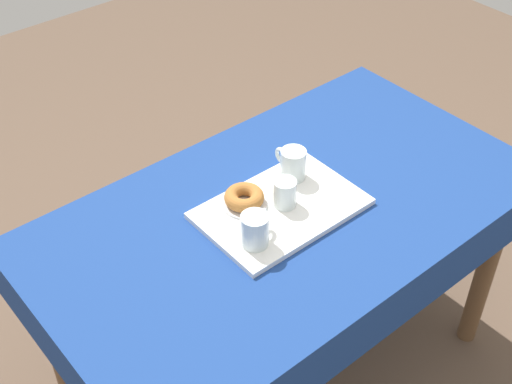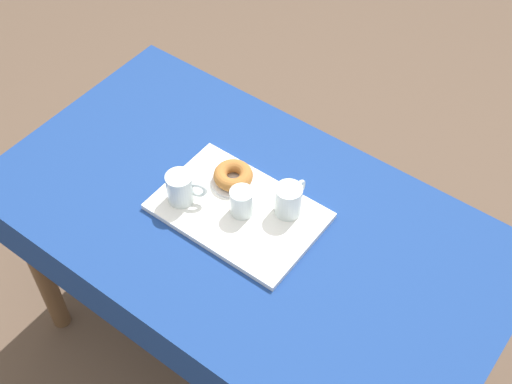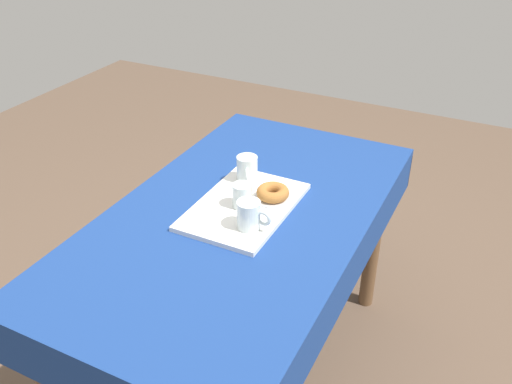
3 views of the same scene
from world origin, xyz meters
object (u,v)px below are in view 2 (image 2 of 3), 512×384
Objects in this scene: dining_table at (247,243)px; tea_mug_right at (289,200)px; serving_tray at (239,211)px; sugar_donut_left at (233,175)px; water_glass_near at (242,203)px; donut_plate_left at (233,181)px; tea_mug_left at (181,189)px.

dining_table is 12.78× the size of tea_mug_right.
serving_tray is 4.02× the size of sugar_donut_left.
water_glass_near is (-0.02, 0.00, 0.17)m from dining_table.
serving_tray is 3.49× the size of donut_plate_left.
sugar_donut_left reaches higher than dining_table.
dining_table is at bearing -35.10° from donut_plate_left.
tea_mug_left is 0.15m from sugar_donut_left.
water_glass_near is 0.74× the size of sugar_donut_left.
dining_table is 0.12m from serving_tray.
tea_mug_left reaches higher than dining_table.
tea_mug_right is at bearing 42.90° from dining_table.
tea_mug_left is 0.97× the size of sugar_donut_left.
donut_plate_left is at bearing 136.32° from serving_tray.
sugar_donut_left is at bearing 136.32° from serving_tray.
dining_table is 13.41× the size of tea_mug_left.
serving_tray is 4.14× the size of tea_mug_left.
donut_plate_left is (-0.18, -0.01, -0.04)m from tea_mug_right.
dining_table is 11.32× the size of donut_plate_left.
dining_table is 0.21m from tea_mug_right.
water_glass_near is 0.12m from donut_plate_left.
serving_tray is 5.44× the size of water_glass_near.
donut_plate_left is at bearing 0.00° from sugar_donut_left.
water_glass_near is at bearing -141.97° from tea_mug_right.
tea_mug_left is 0.29m from tea_mug_right.
dining_table is 0.17m from water_glass_near.
serving_tray is 3.94× the size of tea_mug_right.
tea_mug_right is 0.18m from sugar_donut_left.
tea_mug_left is at bearing -118.53° from sugar_donut_left.
tea_mug_right reaches higher than donut_plate_left.
serving_tray is at bearing 24.21° from tea_mug_left.
water_glass_near is (-0.10, -0.08, -0.01)m from tea_mug_right.
serving_tray is 0.11m from sugar_donut_left.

